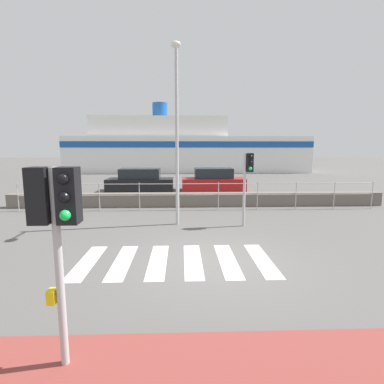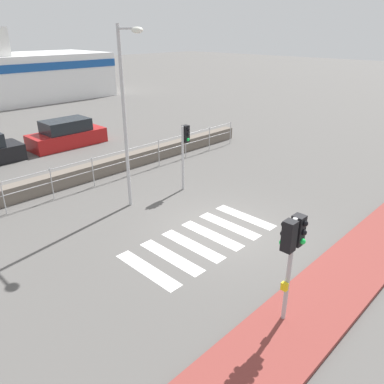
# 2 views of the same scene
# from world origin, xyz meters

# --- Properties ---
(ground_plane) EXTENTS (160.00, 160.00, 0.00)m
(ground_plane) POSITION_xyz_m (0.00, 0.00, 0.00)
(ground_plane) COLOR #565451
(sidewalk_brick) EXTENTS (24.00, 1.80, 0.12)m
(sidewalk_brick) POSITION_xyz_m (0.00, -4.10, 0.06)
(sidewalk_brick) COLOR brown
(sidewalk_brick) RESTS_ON ground_plane
(crosswalk) EXTENTS (4.95, 2.40, 0.01)m
(crosswalk) POSITION_xyz_m (-0.97, 0.00, 0.00)
(crosswalk) COLOR silver
(crosswalk) RESTS_ON ground_plane
(seawall) EXTENTS (18.39, 0.55, 0.67)m
(seawall) POSITION_xyz_m (0.00, 7.24, 0.33)
(seawall) COLOR #6B6056
(seawall) RESTS_ON ground_plane
(harbor_fence) EXTENTS (16.59, 0.04, 1.30)m
(harbor_fence) POSITION_xyz_m (0.00, 6.37, 0.84)
(harbor_fence) COLOR #B2B2B5
(harbor_fence) RESTS_ON ground_plane
(traffic_light_near) EXTENTS (0.58, 0.41, 2.67)m
(traffic_light_near) POSITION_xyz_m (-2.33, -3.79, 2.09)
(traffic_light_near) COLOR #B2B2B5
(traffic_light_near) RESTS_ON ground_plane
(traffic_light_far) EXTENTS (0.34, 0.32, 2.70)m
(traffic_light_far) POSITION_xyz_m (1.60, 3.38, 1.98)
(traffic_light_far) COLOR #B2B2B5
(traffic_light_far) RESTS_ON ground_plane
(streetlamp) EXTENTS (0.32, 1.25, 6.36)m
(streetlamp) POSITION_xyz_m (-0.97, 3.54, 3.93)
(streetlamp) COLOR #B2B2B5
(streetlamp) RESTS_ON ground_plane
(ferry_boat) EXTENTS (27.84, 8.19, 8.19)m
(ferry_boat) POSITION_xyz_m (-0.67, 29.84, 2.72)
(ferry_boat) COLOR white
(ferry_boat) RESTS_ON ground_plane
(parked_car_black) EXTENTS (4.43, 1.71, 1.50)m
(parked_car_black) POSITION_xyz_m (-3.58, 12.78, 0.64)
(parked_car_black) COLOR black
(parked_car_black) RESTS_ON ground_plane
(parked_car_red) EXTENTS (4.24, 1.79, 1.51)m
(parked_car_red) POSITION_xyz_m (1.36, 12.78, 0.64)
(parked_car_red) COLOR #B21919
(parked_car_red) RESTS_ON ground_plane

